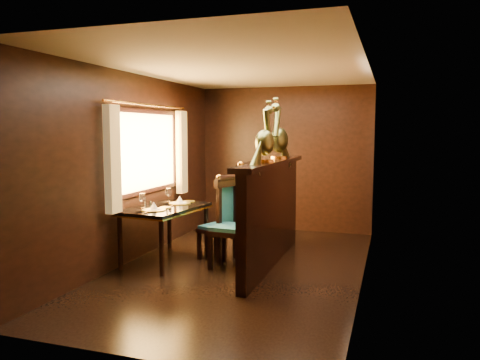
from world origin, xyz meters
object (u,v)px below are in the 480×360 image
(chair_right, at_px, (223,215))
(peacock_left, at_px, (265,131))
(peacock_right, at_px, (279,129))
(dining_table, at_px, (165,212))
(chair_left, at_px, (241,213))

(chair_right, relative_size, peacock_left, 1.57)
(chair_right, relative_size, peacock_right, 1.46)
(dining_table, xyz_separation_m, chair_right, (0.72, 0.28, -0.05))
(peacock_left, xyz_separation_m, peacock_right, (0.00, 0.74, 0.03))
(chair_right, height_order, peacock_left, peacock_left)
(peacock_right, bearing_deg, peacock_left, -90.00)
(peacock_right, bearing_deg, chair_left, -115.75)
(chair_left, xyz_separation_m, peacock_left, (0.32, -0.07, 1.02))
(chair_left, distance_m, peacock_left, 1.07)
(chair_left, bearing_deg, dining_table, -175.00)
(chair_left, xyz_separation_m, peacock_right, (0.32, 0.67, 1.05))
(dining_table, relative_size, chair_right, 1.13)
(dining_table, relative_size, peacock_left, 1.77)
(dining_table, bearing_deg, peacock_right, 32.38)
(dining_table, height_order, peacock_right, peacock_right)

